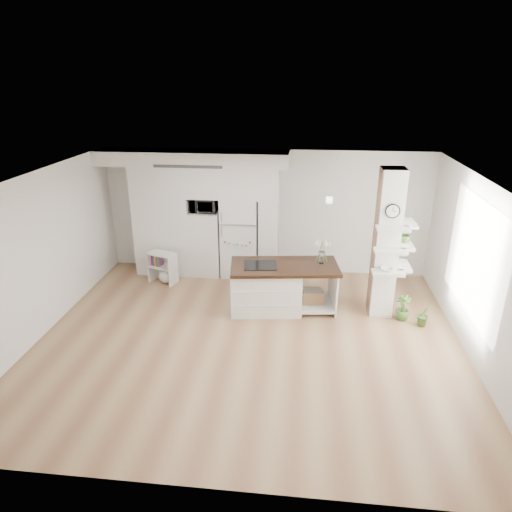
% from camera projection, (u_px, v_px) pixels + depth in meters
% --- Properties ---
extents(floor, '(7.00, 6.00, 0.01)m').
position_uv_depth(floor, '(249.00, 339.00, 7.65)').
color(floor, '#A48359').
rests_on(floor, ground).
extents(room, '(7.04, 6.04, 2.72)m').
position_uv_depth(room, '(248.00, 235.00, 6.97)').
color(room, white).
rests_on(room, ground).
extents(cabinet_wall, '(4.00, 0.71, 2.70)m').
position_uv_depth(cabinet_wall, '(197.00, 207.00, 9.71)').
color(cabinet_wall, silver).
rests_on(cabinet_wall, floor).
extents(refrigerator, '(0.78, 0.69, 1.75)m').
position_uv_depth(refrigerator, '(240.00, 237.00, 9.86)').
color(refrigerator, white).
rests_on(refrigerator, floor).
extents(column, '(0.69, 0.90, 2.70)m').
position_uv_depth(column, '(392.00, 246.00, 7.96)').
color(column, silver).
rests_on(column, floor).
extents(window, '(0.00, 2.40, 2.40)m').
position_uv_depth(window, '(475.00, 258.00, 7.02)').
color(window, white).
rests_on(window, room).
extents(pendant_light, '(0.12, 0.12, 0.10)m').
position_uv_depth(pendant_light, '(362.00, 219.00, 6.84)').
color(pendant_light, white).
rests_on(pendant_light, room).
extents(kitchen_island, '(2.07, 1.18, 1.46)m').
position_uv_depth(kitchen_island, '(272.00, 286.00, 8.50)').
color(kitchen_island, silver).
rests_on(kitchen_island, floor).
extents(bookshelf, '(0.64, 0.49, 0.67)m').
position_uv_depth(bookshelf, '(164.00, 270.00, 9.65)').
color(bookshelf, silver).
rests_on(bookshelf, floor).
extents(floor_plant_a, '(0.29, 0.26, 0.44)m').
position_uv_depth(floor_plant_a, '(424.00, 315.00, 7.99)').
color(floor_plant_a, '#42692A').
rests_on(floor_plant_a, floor).
extents(floor_plant_b, '(0.33, 0.33, 0.47)m').
position_uv_depth(floor_plant_b, '(403.00, 308.00, 8.19)').
color(floor_plant_b, '#42692A').
rests_on(floor_plant_b, floor).
extents(microwave, '(0.54, 0.37, 0.30)m').
position_uv_depth(microwave, '(204.00, 205.00, 9.63)').
color(microwave, '#2D2D2D').
rests_on(microwave, cabinet_wall).
extents(shelf_plant, '(0.27, 0.23, 0.30)m').
position_uv_depth(shelf_plant, '(406.00, 234.00, 8.02)').
color(shelf_plant, '#42692A').
rests_on(shelf_plant, column).
extents(decor_bowl, '(0.22, 0.22, 0.05)m').
position_uv_depth(decor_bowl, '(387.00, 269.00, 7.88)').
color(decor_bowl, white).
rests_on(decor_bowl, column).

